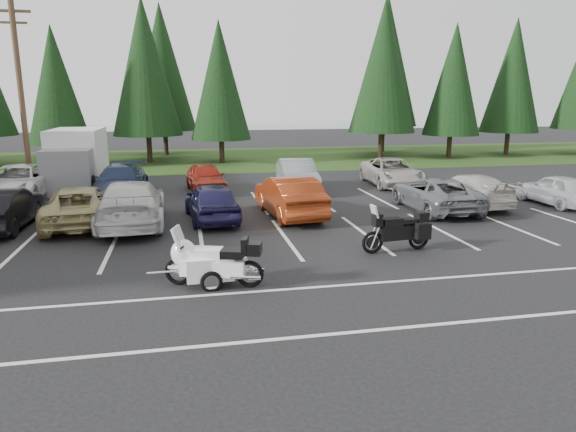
# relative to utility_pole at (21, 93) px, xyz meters

# --- Properties ---
(ground) EXTENTS (120.00, 120.00, 0.00)m
(ground) POSITION_rel_utility_pole_xyz_m (10.00, -12.00, -4.70)
(ground) COLOR black
(ground) RESTS_ON ground
(grass_strip) EXTENTS (80.00, 16.00, 0.01)m
(grass_strip) POSITION_rel_utility_pole_xyz_m (10.00, 12.00, -4.69)
(grass_strip) COLOR #1E3811
(grass_strip) RESTS_ON ground
(lake_water) EXTENTS (70.00, 50.00, 0.02)m
(lake_water) POSITION_rel_utility_pole_xyz_m (14.00, 43.00, -4.70)
(lake_water) COLOR slate
(lake_water) RESTS_ON ground
(utility_pole) EXTENTS (1.60, 0.26, 9.00)m
(utility_pole) POSITION_rel_utility_pole_xyz_m (0.00, 0.00, 0.00)
(utility_pole) COLOR #473321
(utility_pole) RESTS_ON ground
(box_truck) EXTENTS (2.40, 5.60, 2.90)m
(box_truck) POSITION_rel_utility_pole_xyz_m (2.00, 0.50, -3.25)
(box_truck) COLOR silver
(box_truck) RESTS_ON ground
(stall_markings) EXTENTS (32.00, 16.00, 0.01)m
(stall_markings) POSITION_rel_utility_pole_xyz_m (10.00, -10.00, -4.69)
(stall_markings) COLOR silver
(stall_markings) RESTS_ON ground
(conifer_3) EXTENTS (3.87, 3.87, 9.02)m
(conifer_3) POSITION_rel_utility_pole_xyz_m (-0.50, 9.40, 0.57)
(conifer_3) COLOR #332316
(conifer_3) RESTS_ON ground
(conifer_4) EXTENTS (4.80, 4.80, 11.17)m
(conifer_4) POSITION_rel_utility_pole_xyz_m (5.00, 10.90, 1.83)
(conifer_4) COLOR #332316
(conifer_4) RESTS_ON ground
(conifer_5) EXTENTS (4.14, 4.14, 9.63)m
(conifer_5) POSITION_rel_utility_pole_xyz_m (10.00, 9.60, 0.93)
(conifer_5) COLOR #332316
(conifer_5) RESTS_ON ground
(conifer_6) EXTENTS (4.93, 4.93, 11.48)m
(conifer_6) POSITION_rel_utility_pole_xyz_m (22.00, 10.10, 2.01)
(conifer_6) COLOR #332316
(conifer_6) RESTS_ON ground
(conifer_7) EXTENTS (4.27, 4.27, 9.94)m
(conifer_7) POSITION_rel_utility_pole_xyz_m (27.50, 9.80, 1.11)
(conifer_7) COLOR #332316
(conifer_7) RESTS_ON ground
(conifer_8) EXTENTS (4.53, 4.53, 10.56)m
(conifer_8) POSITION_rel_utility_pole_xyz_m (33.00, 10.60, 1.47)
(conifer_8) COLOR #332316
(conifer_8) RESTS_ON ground
(conifer_back_b) EXTENTS (4.97, 4.97, 11.58)m
(conifer_back_b) POSITION_rel_utility_pole_xyz_m (6.00, 15.50, 2.07)
(conifer_back_b) COLOR #332316
(conifer_back_b) RESTS_ON ground
(conifer_back_c) EXTENTS (5.50, 5.50, 12.81)m
(conifer_back_c) POSITION_rel_utility_pole_xyz_m (24.00, 14.80, 2.80)
(conifer_back_c) COLOR #332316
(conifer_back_c) RESTS_ON ground
(car_near_1) EXTENTS (1.58, 4.39, 1.44)m
(car_near_1) POSITION_rel_utility_pole_xyz_m (1.19, -7.87, -3.98)
(car_near_1) COLOR black
(car_near_1) RESTS_ON ground
(car_near_2) EXTENTS (2.82, 5.25, 1.40)m
(car_near_2) POSITION_rel_utility_pole_xyz_m (3.68, -7.72, -4.00)
(car_near_2) COLOR #9E915C
(car_near_2) RESTS_ON ground
(car_near_3) EXTENTS (2.44, 5.62, 1.61)m
(car_near_3) POSITION_rel_utility_pole_xyz_m (5.47, -8.20, -3.89)
(car_near_3) COLOR silver
(car_near_3) RESTS_ON ground
(car_near_4) EXTENTS (2.06, 4.32, 1.43)m
(car_near_4) POSITION_rel_utility_pole_xyz_m (8.31, -7.97, -3.98)
(car_near_4) COLOR #1D1A41
(car_near_4) RESTS_ON ground
(car_near_5) EXTENTS (2.08, 4.85, 1.56)m
(car_near_5) POSITION_rel_utility_pole_xyz_m (11.25, -7.87, -3.92)
(car_near_5) COLOR maroon
(car_near_5) RESTS_ON ground
(car_near_6) EXTENTS (2.42, 4.97, 1.36)m
(car_near_6) POSITION_rel_utility_pole_xyz_m (17.23, -8.00, -4.02)
(car_near_6) COLOR slate
(car_near_6) RESTS_ON ground
(car_near_7) EXTENTS (2.15, 4.70, 1.33)m
(car_near_7) POSITION_rel_utility_pole_xyz_m (19.09, -7.35, -4.03)
(car_near_7) COLOR beige
(car_near_7) RESTS_ON ground
(car_near_8) EXTENTS (1.71, 3.96, 1.33)m
(car_near_8) POSITION_rel_utility_pole_xyz_m (22.79, -8.07, -4.03)
(car_near_8) COLOR silver
(car_near_8) RESTS_ON ground
(car_far_0) EXTENTS (2.87, 5.59, 1.51)m
(car_far_0) POSITION_rel_utility_pole_xyz_m (0.01, -2.02, -3.94)
(car_far_0) COLOR white
(car_far_0) RESTS_ON ground
(car_far_1) EXTENTS (2.40, 5.11, 1.44)m
(car_far_1) POSITION_rel_utility_pole_xyz_m (4.46, -2.42, -3.98)
(car_far_1) COLOR #1B2745
(car_far_1) RESTS_ON ground
(car_far_2) EXTENTS (2.02, 4.17, 1.37)m
(car_far_2) POSITION_rel_utility_pole_xyz_m (8.36, -1.76, -4.01)
(car_far_2) COLOR maroon
(car_far_2) RESTS_ON ground
(car_far_3) EXTENTS (1.88, 4.69, 1.52)m
(car_far_3) POSITION_rel_utility_pole_xyz_m (12.77, -2.42, -3.94)
(car_far_3) COLOR gray
(car_far_3) RESTS_ON ground
(car_far_4) EXTENTS (2.63, 5.14, 1.39)m
(car_far_4) POSITION_rel_utility_pole_xyz_m (17.96, -1.82, -4.00)
(car_far_4) COLOR #A7A199
(car_far_4) RESTS_ON ground
(touring_motorcycle) EXTENTS (2.79, 1.58, 1.48)m
(touring_motorcycle) POSITION_rel_utility_pole_xyz_m (7.96, -14.92, -3.96)
(touring_motorcycle) COLOR white
(touring_motorcycle) RESTS_ON ground
(cargo_trailer) EXTENTS (1.65, 0.96, 0.75)m
(cargo_trailer) POSITION_rel_utility_pole_xyz_m (7.87, -14.80, -4.32)
(cargo_trailer) COLOR white
(cargo_trailer) RESTS_ON ground
(adventure_motorcycle) EXTENTS (2.50, 1.10, 1.48)m
(adventure_motorcycle) POSITION_rel_utility_pole_xyz_m (13.40, -13.08, -3.96)
(adventure_motorcycle) COLOR black
(adventure_motorcycle) RESTS_ON ground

